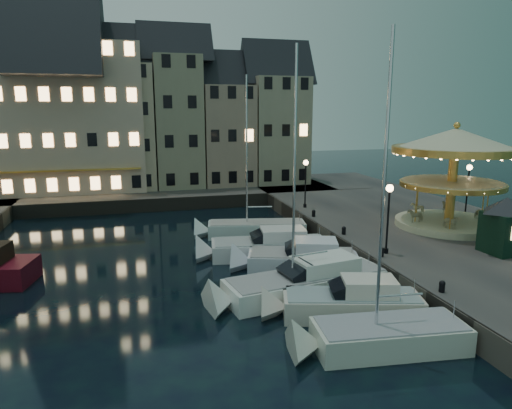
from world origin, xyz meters
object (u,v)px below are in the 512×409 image
object	(u,v)px
bollard_c	(344,230)
streetlamp_b	(388,209)
bollard_a	(442,286)
motorboat_b	(343,304)
streetlamp_d	(468,183)
motorboat_c	(301,283)
motorboat_d	(296,260)
motorboat_a	(376,338)
motorboat_f	(249,230)
carousel	(454,159)
motorboat_e	(263,248)
streetlamp_c	(306,177)
bollard_d	(314,213)
ticket_kiosk	(506,216)
bollard_b	(381,251)

from	to	relation	value
bollard_c	streetlamp_b	bearing A→B (deg)	-82.41
bollard_a	motorboat_b	bearing A→B (deg)	163.89
streetlamp_d	bollard_a	xyz separation A→B (m)	(-11.90, -13.00, -2.41)
motorboat_c	motorboat_d	bearing A→B (deg)	74.07
streetlamp_b	streetlamp_d	distance (m)	13.29
motorboat_a	motorboat_f	distance (m)	18.14
motorboat_d	carousel	world-z (taller)	carousel
motorboat_e	motorboat_f	bearing A→B (deg)	86.19
motorboat_e	streetlamp_c	bearing A→B (deg)	53.81
motorboat_d	bollard_d	bearing A→B (deg)	61.18
streetlamp_d	motorboat_c	distance (m)	19.77
motorboat_c	streetlamp_c	bearing A→B (deg)	68.33
ticket_kiosk	motorboat_a	bearing A→B (deg)	-152.53
streetlamp_b	motorboat_a	distance (m)	10.01
streetlamp_c	carousel	world-z (taller)	carousel
streetlamp_c	motorboat_b	xyz separation A→B (m)	(-5.04, -18.22, -3.38)
motorboat_f	bollard_a	bearing A→B (deg)	-71.95
carousel	ticket_kiosk	world-z (taller)	carousel
streetlamp_b	carousel	xyz separation A→B (m)	(7.77, 4.45, 2.28)
bollard_a	bollard_b	bearing A→B (deg)	90.00
motorboat_f	ticket_kiosk	distance (m)	17.69
bollard_b	motorboat_d	xyz separation A→B (m)	(-4.39, 2.52, -0.96)
motorboat_b	carousel	size ratio (longest dim) A/B	0.87
ticket_kiosk	motorboat_e	bearing A→B (deg)	152.61
bollard_a	ticket_kiosk	size ratio (longest dim) A/B	0.15
bollard_a	motorboat_f	bearing A→B (deg)	108.05
streetlamp_d	motorboat_a	xyz separation A→B (m)	(-16.36, -14.90, -3.48)
motorboat_a	carousel	xyz separation A→B (m)	(12.83, 12.35, 5.76)
streetlamp_d	motorboat_c	xyz separation A→B (m)	(-17.38, -8.80, -3.33)
streetlamp_d	motorboat_e	xyz separation A→B (m)	(-17.54, -2.03, -3.37)
ticket_kiosk	bollard_a	bearing A→B (deg)	-150.02
streetlamp_b	carousel	bearing A→B (deg)	29.81
streetlamp_c	motorboat_a	size ratio (longest dim) A/B	0.34
bollard_d	motorboat_e	distance (m)	7.61
bollard_c	bollard_d	size ratio (longest dim) A/B	1.00
streetlamp_b	ticket_kiosk	distance (m)	6.99
motorboat_a	motorboat_d	bearing A→B (deg)	89.60
ticket_kiosk	motorboat_d	bearing A→B (deg)	162.17
bollard_b	motorboat_a	size ratio (longest dim) A/B	0.05
ticket_kiosk	motorboat_b	bearing A→B (deg)	-165.91
streetlamp_b	motorboat_e	size ratio (longest dim) A/B	0.47
motorboat_b	motorboat_c	xyz separation A→B (m)	(-1.04, 2.91, 0.04)
streetlamp_c	carousel	size ratio (longest dim) A/B	0.48
bollard_a	motorboat_c	size ratio (longest dim) A/B	0.04
bollard_c	motorboat_a	distance (m)	13.22
streetlamp_b	streetlamp_d	world-z (taller)	same
motorboat_d	carousel	distance (m)	14.17
bollard_c	ticket_kiosk	world-z (taller)	ticket_kiosk
motorboat_a	motorboat_d	distance (m)	9.92
bollard_d	motorboat_c	xyz separation A→B (m)	(-5.48, -11.80, -0.92)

